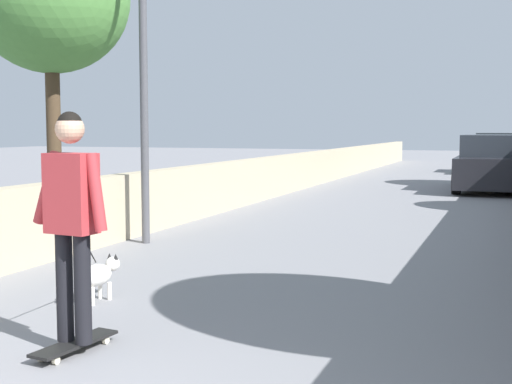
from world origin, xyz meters
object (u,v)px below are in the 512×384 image
at_px(skateboard, 75,344).
at_px(car_far, 497,154).
at_px(lamp_post, 143,32).
at_px(person_skateboarder, 72,208).
at_px(car_near, 490,165).
at_px(dog, 98,274).

height_order(skateboard, car_far, car_far).
xyz_separation_m(lamp_post, skateboard, (-4.80, -2.03, -3.05)).
height_order(person_skateboarder, car_near, person_skateboarder).
height_order(skateboard, car_near, car_near).
xyz_separation_m(person_skateboarder, dog, (1.46, 0.72, -0.85)).
height_order(lamp_post, person_skateboarder, lamp_post).
distance_m(dog, car_far, 23.02).
bearing_deg(car_near, lamp_post, 157.59).
distance_m(person_skateboarder, car_near, 16.11).
distance_m(skateboard, person_skateboarder, 1.05).
relative_size(skateboard, dog, 0.46).
height_order(skateboard, person_skateboarder, person_skateboarder).
bearing_deg(dog, skateboard, -153.84).
relative_size(skateboard, car_far, 0.20).
bearing_deg(car_far, dog, 171.84).
distance_m(lamp_post, person_skateboarder, 5.58).
distance_m(person_skateboarder, dog, 1.83).
height_order(car_near, car_far, same).
xyz_separation_m(skateboard, car_far, (24.24, -2.55, 0.65)).
height_order(person_skateboarder, car_far, person_skateboarder).
bearing_deg(skateboard, car_near, -9.11).
distance_m(dog, car_near, 14.81).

